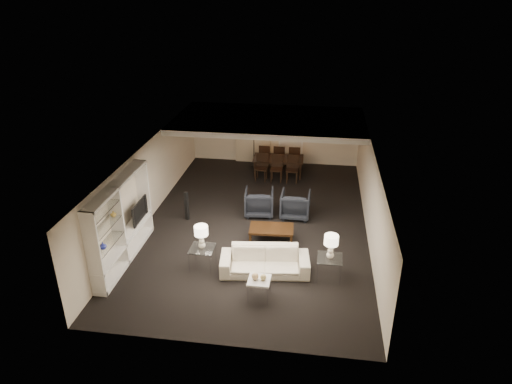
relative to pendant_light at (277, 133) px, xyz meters
The scene contains 35 objects.
floor 4.00m from the pendant_light, 94.90° to the right, with size 11.00×11.00×0.00m, color black.
ceiling 3.56m from the pendant_light, 94.90° to the right, with size 7.00×11.00×0.02m, color silver.
wall_back 2.13m from the pendant_light, 98.53° to the left, with size 7.00×0.02×2.50m, color beige.
wall_front 9.03m from the pendant_light, 91.91° to the right, with size 7.00×0.02×2.50m, color beige.
wall_left 5.21m from the pendant_light, 137.35° to the right, with size 0.02×11.00×2.50m, color beige.
wall_right 4.79m from the pendant_light, 47.56° to the right, with size 0.02×11.00×2.50m, color beige.
ceiling_soffit 0.57m from the pendant_light, behind, with size 7.00×4.00×0.20m, color silver.
curtains 2.38m from the pendant_light, 122.01° to the left, with size 1.50×0.12×2.40m, color beige.
door 2.19m from the pendant_light, 78.52° to the left, with size 0.90×0.05×2.10m, color silver.
painting 2.69m from the pendant_light, 47.44° to the left, with size 0.95×0.04×0.65m, color #142D38.
media_unit 7.13m from the pendant_light, 120.62° to the right, with size 0.38×3.40×2.35m, color white, non-canonical shape.
pendant_light is the anchor object (origin of this frame).
sofa 6.38m from the pendant_light, 87.06° to the right, with size 2.36×0.92×0.69m, color beige.
coffee_table 4.89m from the pendant_light, 86.03° to the right, with size 1.29×0.76×0.46m, color black, non-canonical shape.
armchair_left 3.25m from the pendant_light, 95.61° to the right, with size 0.94×0.96×0.88m, color black.
armchair_right 3.36m from the pendant_light, 72.30° to the right, with size 0.94×0.96×0.88m, color black.
side_table_left 6.53m from the pendant_light, 102.62° to the right, with size 0.65×0.65×0.60m, color white, non-canonical shape.
side_table_right 6.69m from the pendant_light, 71.91° to the right, with size 0.65×0.65×0.60m, color white, non-canonical shape.
table_lamp_left 6.40m from the pendant_light, 102.62° to the right, with size 0.37×0.37×0.67m, color beige, non-canonical shape.
table_lamp_right 6.57m from the pendant_light, 71.91° to the right, with size 0.37×0.37×0.67m, color white, non-canonical shape.
marble_table 7.47m from the pendant_light, 87.50° to the right, with size 0.54×0.54×0.54m, color white, non-canonical shape.
gold_gourd_a 7.39m from the pendant_light, 88.29° to the right, with size 0.17×0.17×0.17m, color tan.
gold_gourd_b 7.40m from the pendant_light, 86.71° to the right, with size 0.15×0.15×0.15m, color tan.
television 6.34m from the pendant_light, 124.78° to the right, with size 0.14×1.04×0.60m, color black.
vase_blue 8.15m from the pendant_light, 116.41° to the right, with size 0.18×0.18×0.19m, color #2731AB.
vase_amber 7.44m from the pendant_light, 119.07° to the right, with size 0.15×0.15×0.16m, color #B4933C.
floor_speaker 4.62m from the pendant_light, 125.74° to the right, with size 0.11×0.11×0.98m, color black.
dining_table 1.69m from the pendant_light, 89.22° to the left, with size 1.98×1.11×0.70m, color black.
chair_nl 1.52m from the pendant_light, behind, with size 0.48×0.48×1.04m, color black, non-canonical shape.
chair_nm 1.40m from the pendant_light, 78.29° to the right, with size 0.48×0.48×1.04m, color black, non-canonical shape.
chair_nr 1.53m from the pendant_light, ahead, with size 0.48×0.48×1.04m, color black, non-canonical shape.
chair_fl 1.98m from the pendant_light, 115.16° to the left, with size 0.48×0.48×1.04m, color black, non-canonical shape.
chair_fm 1.89m from the pendant_light, 89.62° to the left, with size 0.48×0.48×1.04m, color black, non-canonical shape.
chair_fr 1.98m from the pendant_light, 64.23° to the left, with size 0.48×0.48×1.04m, color black, non-canonical shape.
floor_lamp 2.06m from the pendant_light, 127.53° to the left, with size 0.26×0.26×1.82m, color black, non-canonical shape.
Camera 1 is at (1.83, -12.82, 7.15)m, focal length 32.00 mm.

